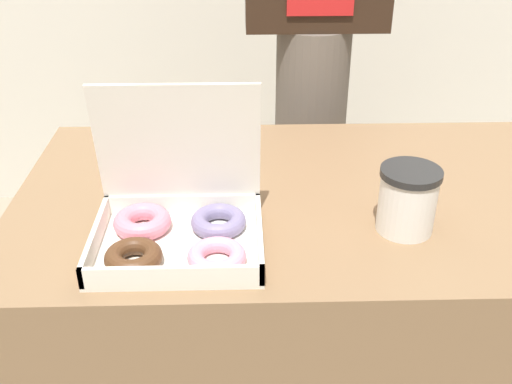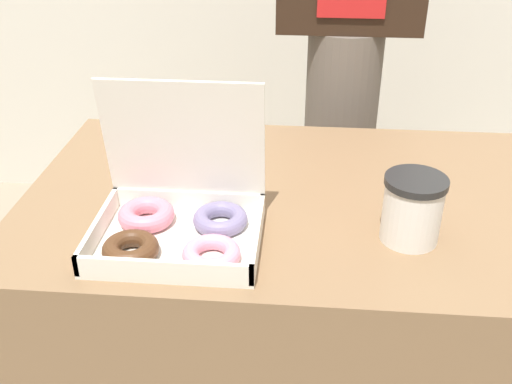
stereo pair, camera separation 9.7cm
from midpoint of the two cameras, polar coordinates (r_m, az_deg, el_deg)
table at (r=1.38m, az=7.99°, el=-13.95°), size 1.16×0.65×0.75m
donut_box at (r=1.00m, az=-4.75°, el=-2.47°), size 0.28×0.23×0.26m
coffee_cup at (r=1.03m, az=17.31°, el=-1.61°), size 0.10×0.10×0.12m
person_customer at (r=1.61m, az=10.62°, el=16.65°), size 0.36×0.21×1.73m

